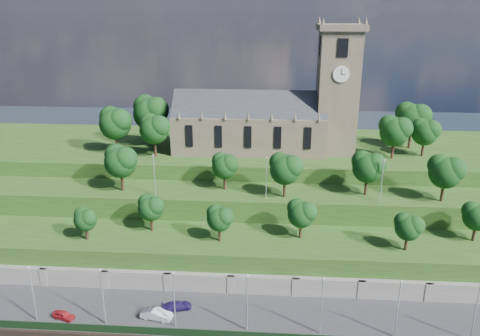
# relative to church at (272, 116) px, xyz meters

# --- Properties ---
(promenade) EXTENTS (160.00, 12.00, 2.00)m
(promenade) POSITION_rel_church_xyz_m (-0.79, -39.98, -21.52)
(promenade) COLOR #2D2D30
(promenade) RESTS_ON ground
(fence) EXTENTS (160.00, 0.10, 1.20)m
(fence) POSITION_rel_church_xyz_m (-0.79, -45.38, -19.92)
(fence) COLOR black
(fence) RESTS_ON promenade
(retaining_wall) EXTENTS (160.00, 2.10, 5.00)m
(retaining_wall) POSITION_rel_church_xyz_m (-0.79, -34.01, -20.02)
(retaining_wall) COLOR slate
(retaining_wall) RESTS_ON ground
(embankment_lower) EXTENTS (160.00, 12.00, 8.00)m
(embankment_lower) POSITION_rel_church_xyz_m (-0.79, -27.98, -18.52)
(embankment_lower) COLOR #244617
(embankment_lower) RESTS_ON ground
(embankment_upper) EXTENTS (160.00, 10.00, 12.00)m
(embankment_upper) POSITION_rel_church_xyz_m (-0.79, -16.98, -16.52)
(embankment_upper) COLOR #244617
(embankment_upper) RESTS_ON ground
(hilltop) EXTENTS (160.00, 32.00, 15.00)m
(hilltop) POSITION_rel_church_xyz_m (-0.79, 4.02, -15.02)
(hilltop) COLOR #244617
(hilltop) RESTS_ON ground
(church) EXTENTS (38.60, 12.35, 27.60)m
(church) POSITION_rel_church_xyz_m (0.00, 0.00, 0.00)
(church) COLOR brown
(church) RESTS_ON hilltop
(trees_lower) EXTENTS (67.95, 8.28, 6.71)m
(trees_lower) POSITION_rel_church_xyz_m (2.64, -27.71, -10.21)
(trees_lower) COLOR black
(trees_lower) RESTS_ON embankment_lower
(trees_upper) EXTENTS (63.85, 8.15, 8.74)m
(trees_upper) POSITION_rel_church_xyz_m (2.70, -17.94, -4.95)
(trees_upper) COLOR black
(trees_upper) RESTS_ON embankment_upper
(trees_hilltop) EXTENTS (70.58, 16.36, 11.24)m
(trees_hilltop) POSITION_rel_church_xyz_m (-4.10, -0.91, -0.84)
(trees_hilltop) COLOR black
(trees_hilltop) RESTS_ON hilltop
(lamp_posts_promenade) EXTENTS (60.36, 0.36, 8.82)m
(lamp_posts_promenade) POSITION_rel_church_xyz_m (-2.79, -43.48, -15.49)
(lamp_posts_promenade) COLOR #B2B2B7
(lamp_posts_promenade) RESTS_ON promenade
(lamp_posts_upper) EXTENTS (40.36, 0.36, 7.80)m
(lamp_posts_upper) POSITION_rel_church_xyz_m (-0.79, -19.98, -6.02)
(lamp_posts_upper) COLOR #B2B2B7
(lamp_posts_upper) RESTS_ON embankment_upper
(car_left) EXTENTS (3.62, 2.26, 1.15)m
(car_left) POSITION_rel_church_xyz_m (-29.14, -42.84, -19.95)
(car_left) COLOR maroon
(car_left) RESTS_ON promenade
(car_middle) EXTENTS (4.79, 2.34, 1.51)m
(car_middle) POSITION_rel_church_xyz_m (-15.86, -41.92, -19.77)
(car_middle) COLOR #B7B6BC
(car_middle) RESTS_ON promenade
(car_right) EXTENTS (4.72, 3.16, 1.27)m
(car_right) POSITION_rel_church_xyz_m (-13.42, -39.57, -19.89)
(car_right) COLOR #21154C
(car_right) RESTS_ON promenade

